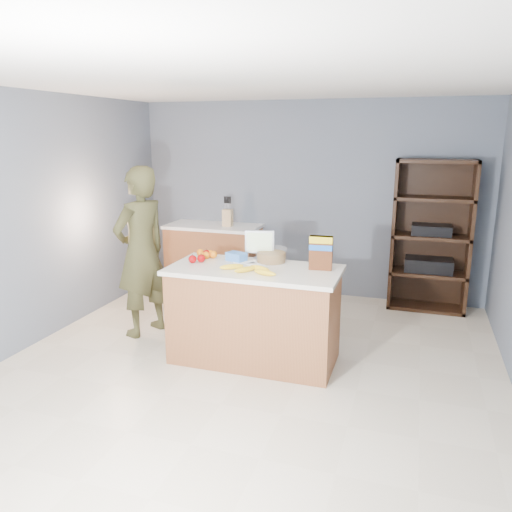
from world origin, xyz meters
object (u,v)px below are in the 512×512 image
(counter_peninsula, at_px, (254,318))
(shelving_unit, at_px, (431,238))
(tv, at_px, (260,243))
(cereal_box, at_px, (321,250))
(person, at_px, (141,252))

(counter_peninsula, height_order, shelving_unit, shelving_unit)
(counter_peninsula, relative_size, tv, 5.53)
(tv, height_order, cereal_box, cereal_box)
(person, xyz_separation_m, cereal_box, (1.90, -0.14, 0.19))
(person, height_order, cereal_box, person)
(person, distance_m, cereal_box, 1.92)
(shelving_unit, distance_m, cereal_box, 2.16)
(counter_peninsula, distance_m, shelving_unit, 2.61)
(counter_peninsula, xyz_separation_m, person, (-1.32, 0.27, 0.47))
(shelving_unit, relative_size, cereal_box, 5.88)
(counter_peninsula, height_order, person, person)
(person, distance_m, tv, 1.28)
(person, height_order, tv, person)
(counter_peninsula, distance_m, cereal_box, 0.89)
(counter_peninsula, height_order, tv, tv)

